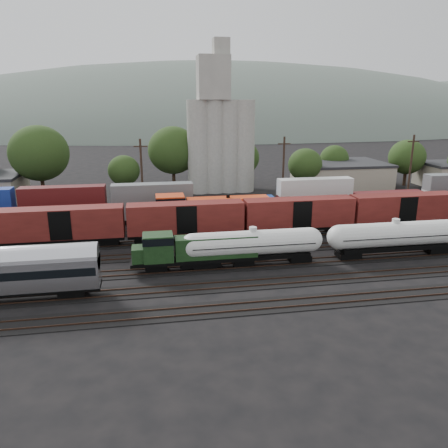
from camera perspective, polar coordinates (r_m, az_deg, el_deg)
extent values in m
plane|color=black|center=(54.18, 2.29, -3.53)|extent=(600.00, 600.00, 0.00)
cube|color=black|center=(40.77, 6.78, -10.44)|extent=(180.00, 3.20, 0.08)
cube|color=#382319|center=(40.13, 7.08, -10.78)|extent=(180.00, 0.08, 0.16)
cube|color=#382319|center=(41.35, 6.50, -9.91)|extent=(180.00, 0.08, 0.16)
cube|color=black|center=(45.13, 4.97, -7.67)|extent=(180.00, 3.20, 0.08)
cube|color=#382319|center=(44.46, 5.21, -7.94)|extent=(180.00, 0.08, 0.16)
cube|color=#382319|center=(45.73, 4.75, -7.23)|extent=(180.00, 0.08, 0.16)
cube|color=black|center=(49.60, 3.51, -5.40)|extent=(180.00, 3.20, 0.08)
cube|color=#382319|center=(48.92, 3.70, -5.61)|extent=(180.00, 0.08, 0.16)
cube|color=#382319|center=(50.22, 3.32, -5.02)|extent=(180.00, 0.08, 0.16)
cube|color=black|center=(54.17, 2.29, -3.49)|extent=(180.00, 3.20, 0.08)
cube|color=#382319|center=(53.48, 2.46, -3.67)|extent=(180.00, 0.08, 0.16)
cube|color=#382319|center=(54.80, 2.14, -3.17)|extent=(180.00, 0.08, 0.16)
cube|color=black|center=(58.80, 1.28, -1.89)|extent=(180.00, 3.20, 0.08)
cube|color=#382319|center=(58.11, 1.41, -2.03)|extent=(180.00, 0.08, 0.16)
cube|color=#382319|center=(59.45, 1.14, -1.61)|extent=(180.00, 0.08, 0.16)
cube|color=black|center=(63.49, 0.41, -0.52)|extent=(180.00, 3.20, 0.08)
cube|color=#382319|center=(62.79, 0.52, -0.64)|extent=(180.00, 0.08, 0.16)
cube|color=#382319|center=(64.15, 0.29, -0.27)|extent=(180.00, 0.08, 0.16)
cube|color=black|center=(68.23, -0.34, 0.66)|extent=(180.00, 3.20, 0.08)
cube|color=#382319|center=(67.53, -0.24, 0.56)|extent=(180.00, 0.08, 0.16)
cube|color=#382319|center=(68.89, -0.44, 0.88)|extent=(180.00, 0.08, 0.16)
cube|color=black|center=(48.25, -3.15, -4.58)|extent=(15.00, 2.56, 0.35)
cube|color=black|center=(48.40, -3.15, -5.02)|extent=(4.41, 1.94, 0.71)
cube|color=black|center=(48.02, -1.04, -2.92)|extent=(9.00, 2.12, 2.38)
cube|color=black|center=(47.43, -8.60, -3.01)|extent=(3.18, 2.56, 2.91)
cube|color=black|center=(47.14, -8.64, -1.95)|extent=(3.26, 2.65, 0.79)
cube|color=black|center=(47.67, -11.09, -3.88)|extent=(1.41, 2.12, 1.59)
cylinder|color=black|center=(47.60, -1.05, -1.42)|extent=(0.44, 0.44, 0.44)
cube|color=black|center=(48.19, -8.84, -5.51)|extent=(2.29, 1.76, 0.62)
cube|color=black|center=(49.20, 2.44, -4.87)|extent=(2.29, 1.76, 0.62)
cylinder|color=silver|center=(48.73, 3.77, -2.44)|extent=(13.42, 2.76, 2.76)
sphere|color=silver|center=(47.65, -4.10, -2.88)|extent=(2.76, 2.76, 2.76)
sphere|color=silver|center=(50.67, 11.17, -1.99)|extent=(2.76, 2.76, 2.76)
cylinder|color=silver|center=(48.25, 3.81, -0.67)|extent=(0.86, 0.86, 0.48)
cube|color=black|center=(48.73, 3.77, -2.44)|extent=(13.72, 2.90, 0.08)
cube|color=black|center=(49.23, 3.74, -4.12)|extent=(12.96, 2.10, 0.48)
cube|color=black|center=(48.50, -2.61, -5.14)|extent=(2.48, 1.91, 0.67)
cube|color=black|center=(50.94, 9.76, -4.31)|extent=(2.48, 1.91, 0.67)
cylinder|color=silver|center=(55.19, 21.38, -1.23)|extent=(13.83, 2.85, 2.85)
sphere|color=silver|center=(51.99, 14.83, -1.67)|extent=(2.85, 2.85, 2.85)
sphere|color=silver|center=(59.02, 27.14, -0.84)|extent=(2.85, 2.85, 2.85)
cylinder|color=silver|center=(54.76, 21.55, 0.39)|extent=(0.88, 0.88, 0.49)
cube|color=black|center=(55.19, 21.38, -1.23)|extent=(14.14, 2.99, 0.08)
cube|color=black|center=(55.64, 21.21, -2.78)|extent=(13.35, 2.16, 0.49)
cube|color=black|center=(53.19, 15.90, -3.81)|extent=(2.55, 1.96, 0.69)
cube|color=black|center=(58.89, 25.89, -2.92)|extent=(2.55, 1.96, 0.69)
cube|color=black|center=(44.23, -19.19, -8.25)|extent=(2.41, 1.86, 0.65)
cube|color=black|center=(62.77, -1.59, 0.57)|extent=(19.64, 3.16, 0.44)
cube|color=black|center=(62.91, -1.59, 0.14)|extent=(5.46, 2.40, 0.87)
cube|color=red|center=(62.71, 0.53, 2.16)|extent=(11.79, 2.62, 2.95)
cube|color=red|center=(61.72, -7.03, 2.12)|extent=(3.93, 3.16, 3.60)
cube|color=black|center=(61.46, -7.07, 3.16)|extent=(4.04, 3.27, 0.98)
cube|color=red|center=(61.86, -9.55, 1.27)|extent=(1.75, 2.62, 1.96)
cylinder|color=black|center=(62.34, 0.53, 3.62)|extent=(0.55, 0.55, 0.55)
cube|color=black|center=(62.42, -7.31, -0.33)|extent=(2.84, 2.18, 0.76)
cube|color=black|center=(64.13, 3.98, 0.21)|extent=(2.84, 2.18, 0.76)
cube|color=black|center=(58.46, -20.17, -1.82)|extent=(15.00, 2.60, 0.40)
cube|color=#5B1916|center=(57.89, -20.37, 0.16)|extent=(15.00, 2.90, 3.80)
cube|color=black|center=(57.61, -4.96, -1.12)|extent=(15.00, 2.60, 0.40)
cube|color=#5B1916|center=(57.03, -5.01, 0.89)|extent=(15.00, 2.90, 3.80)
cube|color=black|center=(60.78, 9.65, -0.38)|extent=(15.00, 2.60, 0.40)
cube|color=#5B1916|center=(60.23, 9.75, 1.54)|extent=(15.00, 2.90, 3.80)
cube|color=black|center=(67.41, 22.10, 0.28)|extent=(15.00, 2.60, 0.40)
cube|color=#5B1916|center=(66.91, 22.29, 2.01)|extent=(15.00, 2.90, 3.80)
cube|color=black|center=(68.11, -0.34, 1.03)|extent=(160.00, 2.60, 0.60)
cube|color=#4C1411|center=(67.97, -20.08, 1.40)|extent=(12.00, 2.40, 2.60)
cube|color=#4A1112|center=(67.41, -20.29, 3.54)|extent=(12.00, 2.40, 2.60)
cube|color=slate|center=(66.84, -9.23, 1.94)|extent=(12.00, 2.40, 2.60)
cube|color=#5B5F61|center=(66.26, -9.33, 4.12)|extent=(12.00, 2.40, 2.60)
cube|color=navy|center=(68.13, 1.60, 2.42)|extent=(12.00, 2.40, 2.60)
cube|color=#481112|center=(71.71, 11.68, 2.78)|extent=(12.00, 2.40, 2.60)
cube|color=silver|center=(71.18, 11.80, 4.82)|extent=(12.00, 2.40, 2.60)
cube|color=#511314|center=(77.28, 20.57, 3.03)|extent=(12.00, 2.40, 2.60)
cylinder|color=#A2A095|center=(86.93, -3.34, 9.98)|extent=(4.40, 4.40, 18.00)
cylinder|color=#A2A095|center=(87.32, -1.35, 10.03)|extent=(4.40, 4.40, 18.00)
cylinder|color=#A2A095|center=(87.81, 0.61, 10.07)|extent=(4.40, 4.40, 18.00)
cylinder|color=#A2A095|center=(88.40, 2.56, 10.09)|extent=(4.40, 4.40, 18.00)
cube|color=#A2A095|center=(86.92, -1.41, 18.58)|extent=(6.00, 5.00, 8.00)
cube|color=#A2A095|center=(87.52, -0.39, 21.85)|extent=(3.00, 3.00, 4.00)
cube|color=#9E937F|center=(98.20, 14.97, 6.22)|extent=(18.00, 14.00, 4.60)
cube|color=#232326|center=(97.82, 15.07, 7.69)|extent=(18.36, 14.28, 0.50)
cylinder|color=black|center=(88.57, -22.54, 4.29)|extent=(0.70, 0.70, 3.93)
ellipsoid|color=#273F17|center=(87.61, -23.00, 8.52)|extent=(10.67, 10.67, 10.11)
cylinder|color=black|center=(87.30, -12.80, 4.40)|extent=(0.70, 0.70, 2.25)
ellipsoid|color=#273F17|center=(86.64, -12.95, 6.84)|extent=(6.10, 6.10, 5.77)
cylinder|color=black|center=(91.20, -6.56, 5.65)|extent=(0.70, 0.70, 3.72)
ellipsoid|color=#273F17|center=(90.29, -6.68, 9.55)|extent=(10.10, 10.10, 9.57)
cylinder|color=black|center=(92.86, 2.11, 5.68)|extent=(0.70, 0.70, 2.90)
ellipsoid|color=#273F17|center=(92.11, 2.14, 8.66)|extent=(7.88, 7.88, 7.46)
cylinder|color=black|center=(90.17, 10.41, 4.99)|extent=(0.70, 0.70, 2.51)
ellipsoid|color=#273F17|center=(89.48, 10.55, 7.63)|extent=(6.81, 6.81, 6.45)
cylinder|color=black|center=(102.67, 14.05, 6.06)|extent=(0.70, 0.70, 2.37)
ellipsoid|color=#273F17|center=(102.09, 14.20, 8.25)|extent=(6.42, 6.42, 6.08)
cylinder|color=black|center=(102.76, 22.51, 5.46)|extent=(0.70, 0.70, 2.83)
ellipsoid|color=#273F17|center=(102.09, 22.79, 8.08)|extent=(7.69, 7.69, 7.29)
cylinder|color=black|center=(72.91, -10.67, 6.18)|extent=(0.36, 0.36, 12.00)
cube|color=black|center=(72.26, -10.87, 9.93)|extent=(2.20, 0.18, 0.18)
cylinder|color=black|center=(76.40, 7.74, 6.75)|extent=(0.36, 0.36, 12.00)
cube|color=black|center=(75.79, 7.88, 10.34)|extent=(2.20, 0.18, 0.18)
cylinder|color=black|center=(86.66, 23.17, 6.71)|extent=(0.36, 0.36, 12.00)
cube|color=black|center=(86.12, 23.52, 9.85)|extent=(2.20, 0.18, 0.18)
ellipsoid|color=#59665B|center=(316.68, -0.54, 8.63)|extent=(520.00, 286.00, 130.00)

